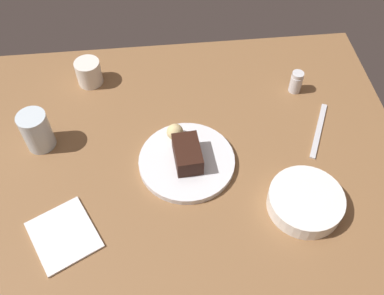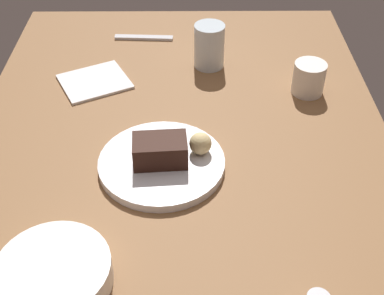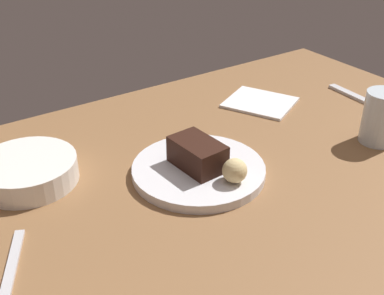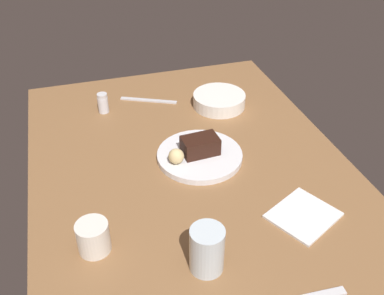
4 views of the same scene
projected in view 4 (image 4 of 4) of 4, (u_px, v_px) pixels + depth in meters
dining_table at (194, 175)px, 116.92cm from camera, size 120.00×84.00×3.00cm
dessert_plate at (200, 156)px, 120.23cm from camera, size 23.38×23.38×1.66cm
chocolate_cake_slice at (200, 145)px, 118.50cm from camera, size 6.84×10.19×4.86cm
bread_roll at (176, 156)px, 115.13cm from camera, size 4.17×4.17×4.17cm
salt_shaker at (103, 103)px, 138.94cm from camera, size 3.35×3.35×6.44cm
water_glass at (207, 250)px, 87.47cm from camera, size 7.08×7.08×10.39cm
side_bowl at (219, 100)px, 142.64cm from camera, size 16.92×16.92×4.16cm
coffee_cup at (93, 237)px, 92.32cm from camera, size 6.98×6.98×7.14cm
butter_knife at (149, 100)px, 146.26cm from camera, size 9.48×17.74×0.50cm
folded_napkin at (303, 215)px, 102.22cm from camera, size 17.90×18.64×0.60cm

